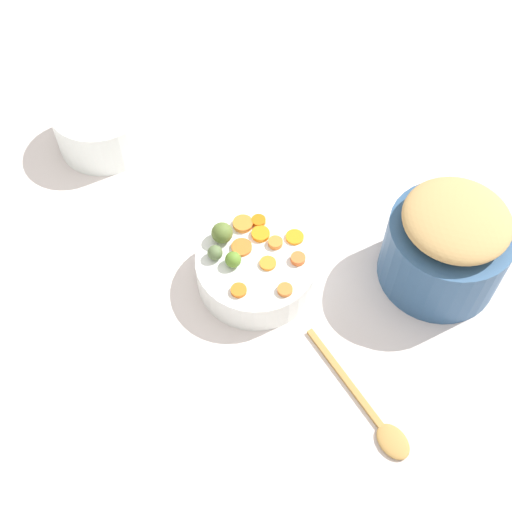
{
  "coord_description": "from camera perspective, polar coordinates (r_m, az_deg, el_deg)",
  "views": [
    {
      "loc": [
        -0.42,
        0.54,
        1.11
      ],
      "look_at": [
        -0.02,
        -0.02,
        0.1
      ],
      "focal_mm": 46.66,
      "sensor_mm": 36.0,
      "label": 1
    }
  ],
  "objects": [
    {
      "name": "carrot_slice_3",
      "position": [
        1.22,
        1.02,
        -0.63
      ],
      "size": [
        0.04,
        0.04,
        0.01
      ],
      "primitive_type": "cylinder",
      "rotation": [
        0.0,
        0.0,
        0.66
      ],
      "color": "orange",
      "rests_on": "serving_bowl_carrots"
    },
    {
      "name": "serving_bowl_carrots",
      "position": [
        1.26,
        -0.0,
        -1.16
      ],
      "size": [
        0.23,
        0.23,
        0.07
      ],
      "primitive_type": "cylinder",
      "color": "white",
      "rests_on": "tabletop"
    },
    {
      "name": "carrot_slice_2",
      "position": [
        1.19,
        2.5,
        -2.91
      ],
      "size": [
        0.04,
        0.04,
        0.01
      ],
      "primitive_type": "cylinder",
      "rotation": [
        0.0,
        0.0,
        0.76
      ],
      "color": "orange",
      "rests_on": "serving_bowl_carrots"
    },
    {
      "name": "casserole_dish",
      "position": [
        1.52,
        -13.06,
        10.88
      ],
      "size": [
        0.2,
        0.2,
        0.11
      ],
      "primitive_type": "cylinder",
      "color": "white",
      "rests_on": "tabletop"
    },
    {
      "name": "carrot_slice_5",
      "position": [
        1.28,
        0.22,
        3.02
      ],
      "size": [
        0.03,
        0.03,
        0.01
      ],
      "primitive_type": "cylinder",
      "rotation": [
        0.0,
        0.0,
        6.24
      ],
      "color": "orange",
      "rests_on": "serving_bowl_carrots"
    },
    {
      "name": "carrot_slice_8",
      "position": [
        1.19,
        -1.49,
        -2.96
      ],
      "size": [
        0.03,
        0.03,
        0.01
      ],
      "primitive_type": "cylinder",
      "rotation": [
        0.0,
        0.0,
        4.76
      ],
      "color": "orange",
      "rests_on": "serving_bowl_carrots"
    },
    {
      "name": "carrot_slice_1",
      "position": [
        1.25,
        1.68,
        1.15
      ],
      "size": [
        0.04,
        0.04,
        0.01
      ],
      "primitive_type": "cylinder",
      "rotation": [
        0.0,
        0.0,
        2.08
      ],
      "color": "orange",
      "rests_on": "serving_bowl_carrots"
    },
    {
      "name": "carrot_slice_0",
      "position": [
        1.24,
        -1.24,
        0.76
      ],
      "size": [
        0.05,
        0.05,
        0.01
      ],
      "primitive_type": "cylinder",
      "rotation": [
        0.0,
        0.0,
        1.33
      ],
      "color": "orange",
      "rests_on": "serving_bowl_carrots"
    },
    {
      "name": "carrot_slice_7",
      "position": [
        1.26,
        3.33,
        1.63
      ],
      "size": [
        0.04,
        0.04,
        0.01
      ],
      "primitive_type": "cylinder",
      "rotation": [
        0.0,
        0.0,
        6.25
      ],
      "color": "orange",
      "rests_on": "serving_bowl_carrots"
    },
    {
      "name": "wooden_spoon",
      "position": [
        1.18,
        10.22,
        -13.56
      ],
      "size": [
        0.27,
        0.13,
        0.01
      ],
      "color": "#AF8241",
      "rests_on": "tabletop"
    },
    {
      "name": "stuffing_mound",
      "position": [
        1.21,
        16.86,
        3.01
      ],
      "size": [
        0.19,
        0.19,
        0.05
      ],
      "primitive_type": "ellipsoid",
      "color": "tan",
      "rests_on": "metal_pot"
    },
    {
      "name": "brussels_sprout_2",
      "position": [
        1.24,
        -2.93,
        2.0
      ],
      "size": [
        0.04,
        0.04,
        0.04
      ],
      "primitive_type": "sphere",
      "color": "#597030",
      "rests_on": "serving_bowl_carrots"
    },
    {
      "name": "metal_pot",
      "position": [
        1.28,
        15.8,
        0.34
      ],
      "size": [
        0.23,
        0.23,
        0.15
      ],
      "primitive_type": "cylinder",
      "color": "#2E527C",
      "rests_on": "tabletop"
    },
    {
      "name": "carrot_slice_4",
      "position": [
        1.23,
        3.62,
        -0.23
      ],
      "size": [
        0.04,
        0.04,
        0.01
      ],
      "primitive_type": "cylinder",
      "rotation": [
        0.0,
        0.0,
        2.63
      ],
      "color": "orange",
      "rests_on": "serving_bowl_carrots"
    },
    {
      "name": "tabletop",
      "position": [
        1.3,
        -0.99,
        -2.38
      ],
      "size": [
        2.4,
        2.4,
        0.02
      ],
      "primitive_type": "cube",
      "color": "silver",
      "rests_on": "ground"
    },
    {
      "name": "carrot_slice_6",
      "position": [
        1.26,
        0.4,
        1.9
      ],
      "size": [
        0.05,
        0.05,
        0.01
      ],
      "primitive_type": "cylinder",
      "rotation": [
        0.0,
        0.0,
        3.55
      ],
      "color": "orange",
      "rests_on": "serving_bowl_carrots"
    },
    {
      "name": "brussels_sprout_0",
      "position": [
        1.22,
        -3.53,
        0.29
      ],
      "size": [
        0.03,
        0.03,
        0.03
      ],
      "primitive_type": "sphere",
      "color": "#586E41",
      "rests_on": "serving_bowl_carrots"
    },
    {
      "name": "brussels_sprout_1",
      "position": [
        1.21,
        -1.97,
        -0.3
      ],
      "size": [
        0.03,
        0.03,
        0.03
      ],
      "primitive_type": "sphere",
      "color": "#5A852A",
      "rests_on": "serving_bowl_carrots"
    },
    {
      "name": "carrot_slice_9",
      "position": [
        1.27,
        -1.13,
        2.78
      ],
      "size": [
        0.04,
        0.04,
        0.01
      ],
      "primitive_type": "cylinder",
      "rotation": [
        0.0,
        0.0,
        6.18
      ],
      "color": "orange",
      "rests_on": "serving_bowl_carrots"
    }
  ]
}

